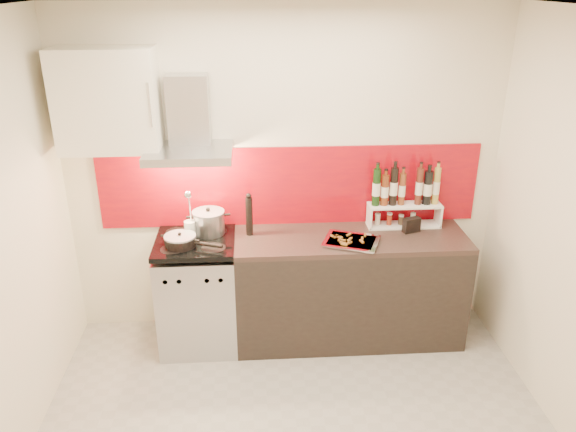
{
  "coord_description": "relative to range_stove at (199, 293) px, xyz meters",
  "views": [
    {
      "loc": [
        -0.25,
        -2.78,
        2.75
      ],
      "look_at": [
        0.0,
        0.95,
        1.15
      ],
      "focal_mm": 35.0,
      "sensor_mm": 36.0,
      "label": 1
    }
  ],
  "objects": [
    {
      "name": "range_stove",
      "position": [
        0.0,
        0.0,
        0.0
      ],
      "size": [
        0.6,
        0.6,
        0.91
      ],
      "color": "#B7B7BA",
      "rests_on": "ground"
    },
    {
      "name": "baking_tray",
      "position": [
        1.18,
        -0.11,
        0.47
      ],
      "size": [
        0.48,
        0.43,
        0.03
      ],
      "color": "silver",
      "rests_on": "counter"
    },
    {
      "name": "utensil_jar",
      "position": [
        -0.03,
        0.04,
        0.58
      ],
      "size": [
        0.09,
        0.13,
        0.41
      ],
      "color": "silver",
      "rests_on": "range_stove"
    },
    {
      "name": "upper_cabinet",
      "position": [
        -0.55,
        0.13,
        1.51
      ],
      "size": [
        0.7,
        0.35,
        0.72
      ],
      "primitive_type": "cube",
      "color": "white",
      "rests_on": "back_wall"
    },
    {
      "name": "counter",
      "position": [
        1.2,
        0.0,
        0.01
      ],
      "size": [
        1.8,
        0.6,
        0.9
      ],
      "color": "black",
      "rests_on": "ground"
    },
    {
      "name": "caddy_box",
      "position": [
        1.68,
        0.06,
        0.52
      ],
      "size": [
        0.15,
        0.1,
        0.12
      ],
      "primitive_type": "cube",
      "rotation": [
        0.0,
        0.0,
        0.33
      ],
      "color": "black",
      "rests_on": "counter"
    },
    {
      "name": "pepper_mill",
      "position": [
        0.42,
        0.1,
        0.62
      ],
      "size": [
        0.05,
        0.05,
        0.34
      ],
      "color": "black",
      "rests_on": "counter"
    },
    {
      "name": "ceiling",
      "position": [
        0.7,
        -1.1,
        2.16
      ],
      "size": [
        3.4,
        2.8,
        0.02
      ],
      "primitive_type": "cube",
      "color": "white",
      "rests_on": "back_wall"
    },
    {
      "name": "range_hood",
      "position": [
        0.0,
        0.14,
        1.3
      ],
      "size": [
        0.62,
        0.5,
        0.61
      ],
      "color": "#B7B7BA",
      "rests_on": "back_wall"
    },
    {
      "name": "stock_pot",
      "position": [
        0.1,
        0.12,
        0.56
      ],
      "size": [
        0.25,
        0.25,
        0.21
      ],
      "color": "#B7B7BA",
      "rests_on": "range_stove"
    },
    {
      "name": "saute_pan",
      "position": [
        -0.09,
        -0.1,
        0.51
      ],
      "size": [
        0.44,
        0.25,
        0.11
      ],
      "color": "black",
      "rests_on": "range_stove"
    },
    {
      "name": "backsplash",
      "position": [
        0.75,
        0.29,
        0.78
      ],
      "size": [
        3.0,
        0.02,
        0.64
      ],
      "primitive_type": "cube",
      "color": "maroon",
      "rests_on": "back_wall"
    },
    {
      "name": "back_wall",
      "position": [
        0.7,
        0.3,
        0.86
      ],
      "size": [
        3.4,
        0.02,
        2.6
      ],
      "primitive_type": "cube",
      "color": "silver",
      "rests_on": "ground"
    },
    {
      "name": "step_shelf",
      "position": [
        1.64,
        0.18,
        0.7
      ],
      "size": [
        0.58,
        0.16,
        0.49
      ],
      "color": "white",
      "rests_on": "counter"
    }
  ]
}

